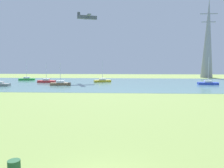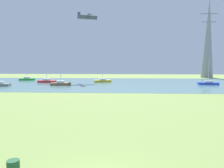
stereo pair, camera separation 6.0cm
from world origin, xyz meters
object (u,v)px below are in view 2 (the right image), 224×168
at_px(light_aircraft, 87,17).
at_px(electricity_pylon, 208,38).
at_px(sailboat_green, 27,79).
at_px(sailboat_brown, 61,83).
at_px(sailboat_blue, 208,83).
at_px(sailboat_yellow, 103,81).
at_px(sailboat_red, 47,81).
at_px(sailboat_gray, 0,84).

bearing_deg(light_aircraft, electricity_pylon, 16.73).
relative_size(sailboat_green, sailboat_brown, 1.24).
distance_m(sailboat_blue, electricity_pylon, 35.02).
xyz_separation_m(sailboat_yellow, sailboat_red, (-15.36, -2.38, -0.01)).
bearing_deg(sailboat_blue, sailboat_green, 167.27).
xyz_separation_m(sailboat_red, light_aircraft, (9.23, 13.16, 19.97)).
xyz_separation_m(sailboat_brown, light_aircraft, (3.08, 20.44, 19.97)).
bearing_deg(sailboat_blue, sailboat_red, 174.98).
xyz_separation_m(sailboat_red, sailboat_brown, (6.15, -7.28, -0.00)).
bearing_deg(sailboat_blue, sailboat_brown, -174.39).
bearing_deg(sailboat_gray, electricity_pylon, 31.01).
relative_size(sailboat_red, light_aircraft, 0.66).
bearing_deg(electricity_pylon, sailboat_yellow, -147.55).
relative_size(sailboat_gray, light_aircraft, 0.69).
bearing_deg(light_aircraft, sailboat_blue, -27.00).
xyz_separation_m(sailboat_yellow, electricity_pylon, (37.65, 23.94, 14.51)).
bearing_deg(sailboat_red, sailboat_blue, -5.02).
xyz_separation_m(sailboat_gray, light_aircraft, (16.75, 23.23, 19.97)).
height_order(sailboat_brown, light_aircraft, light_aircraft).
height_order(sailboat_brown, electricity_pylon, electricity_pylon).
relative_size(sailboat_gray, sailboat_brown, 1.08).
bearing_deg(sailboat_gray, sailboat_brown, 11.51).
xyz_separation_m(sailboat_gray, sailboat_blue, (49.89, 6.35, 0.01)).
bearing_deg(electricity_pylon, sailboat_gray, -148.99).
bearing_deg(sailboat_brown, sailboat_red, 130.18).
relative_size(sailboat_gray, sailboat_red, 1.04).
distance_m(sailboat_yellow, sailboat_red, 15.54).
bearing_deg(sailboat_brown, electricity_pylon, 35.64).
xyz_separation_m(electricity_pylon, light_aircraft, (-43.79, -13.16, 5.46)).
bearing_deg(electricity_pylon, sailboat_blue, -109.53).
bearing_deg(sailboat_gray, sailboat_yellow, 28.53).
distance_m(sailboat_blue, sailboat_green, 52.96).
distance_m(electricity_pylon, light_aircraft, 46.05).
bearing_deg(sailboat_green, sailboat_yellow, -12.72).
height_order(sailboat_gray, sailboat_green, sailboat_green).
bearing_deg(sailboat_blue, electricity_pylon, 70.47).
bearing_deg(light_aircraft, sailboat_yellow, -60.36).
bearing_deg(sailboat_yellow, electricity_pylon, 32.45).
bearing_deg(electricity_pylon, light_aircraft, -163.27).
xyz_separation_m(sailboat_green, electricity_pylon, (62.32, 18.37, 14.50)).
distance_m(sailboat_green, sailboat_brown, 21.70).
bearing_deg(sailboat_green, sailboat_red, -40.50).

